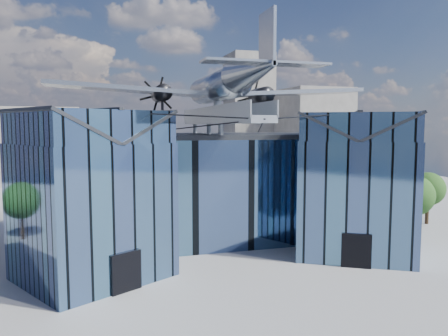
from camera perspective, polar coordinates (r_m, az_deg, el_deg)
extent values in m
plane|color=gray|center=(35.64, 0.92, -11.90)|extent=(120.00, 120.00, 0.00)
cube|color=#46678F|center=(43.09, -2.62, -2.38)|extent=(28.00, 14.00, 9.50)
cube|color=#23262A|center=(42.69, -2.65, 4.22)|extent=(28.00, 14.00, 0.40)
cube|color=#46678F|center=(32.03, -16.84, -5.38)|extent=(11.79, 11.43, 9.50)
cube|color=#46678F|center=(31.47, -17.14, 5.14)|extent=(11.56, 11.20, 2.20)
cube|color=#23262A|center=(30.43, -20.85, 5.02)|extent=(7.98, 9.23, 2.40)
cube|color=#23262A|center=(32.63, -13.67, 5.23)|extent=(7.98, 9.23, 2.40)
cube|color=#23262A|center=(31.49, -17.20, 7.23)|extent=(4.30, 7.10, 0.18)
cube|color=black|center=(29.54, -12.66, -13.13)|extent=(2.03, 1.32, 2.60)
cube|color=black|center=(34.41, -10.29, -4.48)|extent=(0.34, 0.34, 9.50)
cube|color=#46678F|center=(38.07, 16.70, -3.66)|extent=(11.79, 11.43, 9.50)
cube|color=#46678F|center=(37.60, 16.95, 5.17)|extent=(11.56, 11.20, 2.20)
cube|color=#23262A|center=(37.54, 13.51, 5.26)|extent=(7.98, 9.23, 2.40)
cube|color=#23262A|center=(37.79, 20.37, 5.07)|extent=(7.98, 9.23, 2.40)
cube|color=#23262A|center=(37.62, 17.00, 6.92)|extent=(4.30, 7.10, 0.18)
cube|color=black|center=(34.85, 16.89, -10.33)|extent=(2.03, 1.32, 2.60)
cube|color=black|center=(38.09, 9.92, -3.50)|extent=(0.34, 0.34, 9.50)
cube|color=#989DA5|center=(37.36, -0.65, 6.18)|extent=(1.80, 21.00, 0.50)
cube|color=#989DA5|center=(37.14, -2.00, 7.18)|extent=(0.08, 21.00, 1.10)
cube|color=#989DA5|center=(37.62, 0.68, 7.17)|extent=(0.08, 21.00, 1.10)
cylinder|color=#989DA5|center=(46.57, -3.82, 5.22)|extent=(0.44, 0.44, 1.35)
cylinder|color=#989DA5|center=(40.74, -1.98, 5.18)|extent=(0.44, 0.44, 1.35)
cylinder|color=#989DA5|center=(36.87, -0.44, 5.14)|extent=(0.44, 0.44, 1.35)
cylinder|color=#989DA5|center=(37.86, -0.86, 7.61)|extent=(0.70, 0.70, 1.40)
cylinder|color=black|center=(28.88, -6.72, 6.92)|extent=(10.55, 6.08, 0.69)
cylinder|color=black|center=(32.34, 12.08, 6.68)|extent=(10.55, 6.08, 0.69)
cylinder|color=black|center=(34.70, -4.55, 5.30)|extent=(6.09, 17.04, 1.19)
cylinder|color=black|center=(36.40, 4.78, 5.31)|extent=(6.09, 17.04, 1.19)
cylinder|color=#A3A8B0|center=(37.98, -0.86, 10.55)|extent=(2.50, 11.00, 2.50)
sphere|color=#A3A8B0|center=(43.29, -2.83, 9.93)|extent=(2.50, 2.50, 2.50)
cube|color=black|center=(42.38, -2.51, 10.96)|extent=(1.60, 1.40, 0.50)
cone|color=#A3A8B0|center=(29.48, 3.92, 12.57)|extent=(2.50, 7.00, 2.50)
cube|color=#A3A8B0|center=(27.61, 5.66, 16.40)|extent=(0.18, 2.40, 3.40)
cube|color=#A3A8B0|center=(27.47, 5.55, 13.49)|extent=(8.00, 1.80, 0.14)
cube|color=#A3A8B0|center=(37.71, -11.75, 10.01)|extent=(14.00, 3.20, 1.08)
cylinder|color=black|center=(38.56, -8.21, 9.60)|extent=(1.44, 3.20, 1.44)
cone|color=black|center=(40.34, -8.57, 9.41)|extent=(0.70, 0.70, 0.70)
cube|color=black|center=(40.48, -8.60, 9.40)|extent=(1.05, 0.06, 3.33)
cube|color=black|center=(40.48, -8.60, 9.40)|extent=(2.53, 0.06, 2.53)
cube|color=black|center=(40.48, -8.60, 9.40)|extent=(3.33, 0.06, 1.05)
cylinder|color=black|center=(37.90, -8.05, 7.82)|extent=(0.24, 0.24, 1.75)
cube|color=#A3A8B0|center=(41.29, 8.30, 9.68)|extent=(14.00, 3.20, 1.08)
cylinder|color=black|center=(40.89, 4.84, 9.40)|extent=(1.44, 3.20, 1.44)
cone|color=black|center=(42.57, 3.96, 9.26)|extent=(0.70, 0.70, 0.70)
cube|color=black|center=(42.72, 3.88, 9.24)|extent=(1.05, 0.06, 3.33)
cube|color=black|center=(42.72, 3.88, 9.24)|extent=(2.53, 0.06, 2.53)
cube|color=black|center=(42.72, 3.88, 9.24)|extent=(3.33, 0.06, 1.05)
cylinder|color=black|center=(40.27, 5.14, 7.71)|extent=(0.24, 0.24, 1.75)
cube|color=gray|center=(90.82, 11.33, 4.39)|extent=(12.00, 14.00, 18.00)
cube|color=gray|center=(88.10, -22.78, 2.73)|extent=(14.00, 10.00, 14.00)
cube|color=gray|center=(96.02, 3.24, 6.93)|extent=(9.00, 9.00, 26.00)
cylinder|color=#302113|center=(45.54, 23.41, -6.59)|extent=(0.48, 0.48, 2.95)
sphere|color=#254A1A|center=(45.08, 23.53, -3.31)|extent=(4.55, 4.55, 3.85)
cylinder|color=#302113|center=(52.71, 25.00, -5.14)|extent=(0.43, 0.43, 2.77)
sphere|color=#254A1A|center=(52.33, 25.11, -2.48)|extent=(4.06, 4.06, 3.62)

